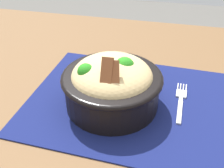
# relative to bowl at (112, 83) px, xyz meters

# --- Properties ---
(table) EXTENTS (1.29, 0.87, 0.74)m
(table) POSITION_rel_bowl_xyz_m (0.01, 0.04, -0.12)
(table) COLOR brown
(table) RESTS_ON ground_plane
(placemat) EXTENTS (0.44, 0.34, 0.00)m
(placemat) POSITION_rel_bowl_xyz_m (0.04, 0.02, -0.05)
(placemat) COLOR #11194C
(placemat) RESTS_ON table
(bowl) EXTENTS (0.22, 0.22, 0.13)m
(bowl) POSITION_rel_bowl_xyz_m (0.00, 0.00, 0.00)
(bowl) COLOR black
(bowl) RESTS_ON placemat
(fork) EXTENTS (0.02, 0.13, 0.00)m
(fork) POSITION_rel_bowl_xyz_m (0.14, 0.04, -0.05)
(fork) COLOR silver
(fork) RESTS_ON placemat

